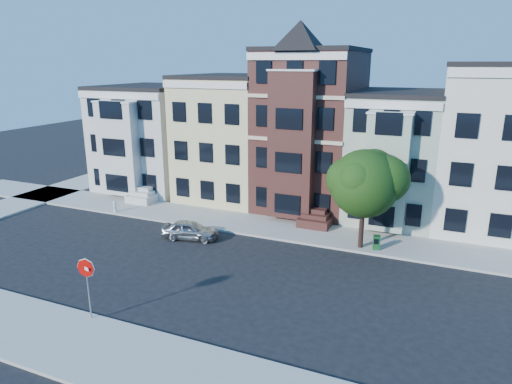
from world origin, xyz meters
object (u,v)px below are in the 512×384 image
at_px(parked_car, 190,230).
at_px(newspaper_box, 376,242).
at_px(street_tree, 364,188).
at_px(fire_hydrant, 115,207).
at_px(stop_sign, 88,285).

bearing_deg(parked_car, newspaper_box, -88.88).
xyz_separation_m(street_tree, fire_hydrant, (-18.72, -0.40, -3.47)).
distance_m(street_tree, newspaper_box, 3.49).
bearing_deg(street_tree, newspaper_box, 0.57).
height_order(newspaper_box, fire_hydrant, newspaper_box).
distance_m(street_tree, parked_car, 11.49).
height_order(parked_car, newspaper_box, parked_car).
height_order(fire_hydrant, stop_sign, stop_sign).
bearing_deg(newspaper_box, parked_car, 176.54).
height_order(parked_car, fire_hydrant, parked_car).
relative_size(newspaper_box, fire_hydrant, 1.32).
xyz_separation_m(parked_car, stop_sign, (1.06, -10.33, 1.16)).
relative_size(parked_car, newspaper_box, 4.06).
bearing_deg(fire_hydrant, street_tree, 1.23).
distance_m(fire_hydrant, stop_sign, 15.60).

